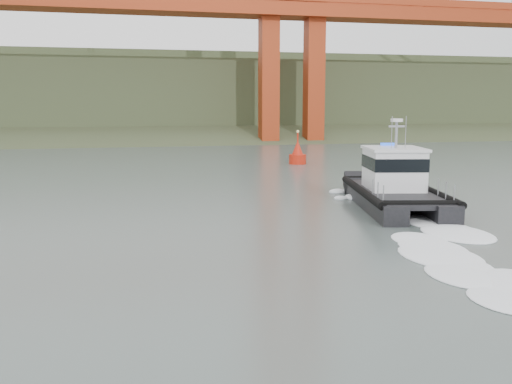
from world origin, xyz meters
TOP-DOWN VIEW (x-y plane):
  - ground at (0.00, 0.00)m, footprint 400.00×400.00m
  - headlands at (0.00, 125.50)m, footprint 500.00×105.36m
  - patrol_boat at (10.72, 13.84)m, footprint 6.84×12.81m
  - nav_buoy at (12.67, 41.20)m, footprint 1.91×1.91m

SIDE VIEW (x-z plane):
  - ground at x=0.00m, z-range 0.00..0.00m
  - nav_buoy at x=12.67m, z-range -0.95..3.04m
  - patrol_boat at x=10.72m, z-range -1.47..4.43m
  - headlands at x=0.00m, z-range -6.52..20.61m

